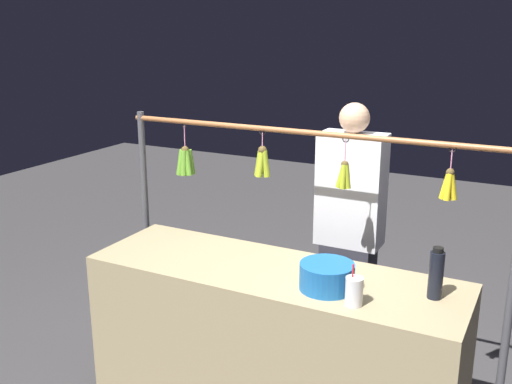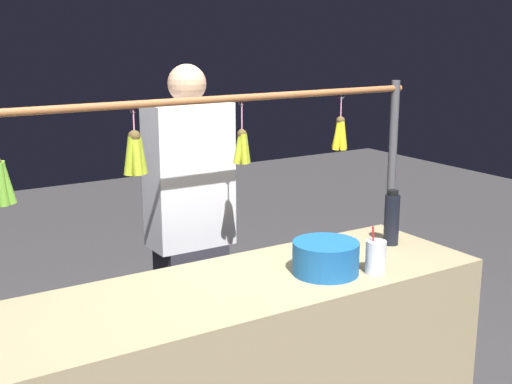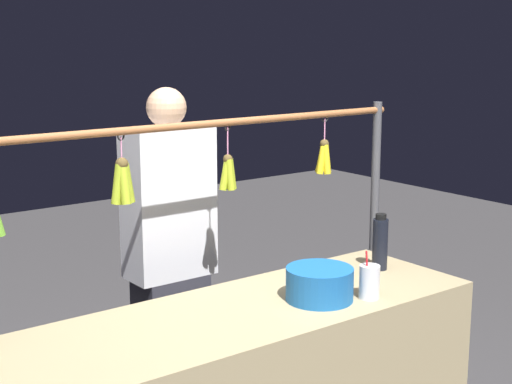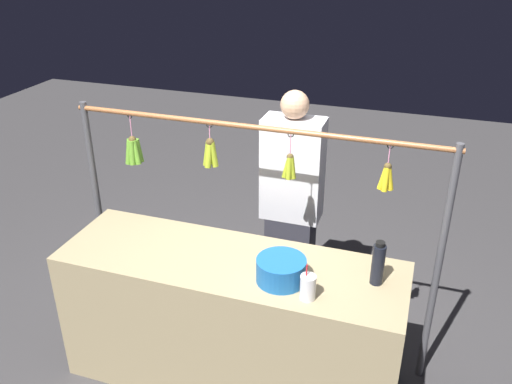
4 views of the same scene
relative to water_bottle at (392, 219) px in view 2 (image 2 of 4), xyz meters
name	(u,v)px [view 2 (image 2 of 4)]	position (x,y,z in m)	size (l,w,h in m)	color
display_rack	(179,205)	(0.91, -0.35, 0.11)	(2.38, 0.13, 1.62)	#4C4C51
water_bottle	(392,219)	(0.00, 0.00, 0.00)	(0.07, 0.07, 0.26)	black
blue_bucket	(326,258)	(0.50, 0.14, -0.06)	(0.27, 0.27, 0.13)	#1B5EA7
drink_cup	(376,257)	(0.32, 0.25, -0.05)	(0.08, 0.08, 0.20)	silver
vendor_person	(191,238)	(0.67, -0.73, -0.17)	(0.41, 0.22, 1.72)	#2D2D38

